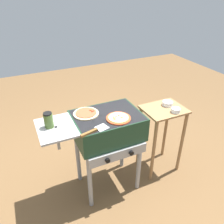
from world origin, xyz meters
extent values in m
plane|color=brown|center=(0.00, 0.00, 0.00)|extent=(8.00, 8.00, 0.00)
cube|color=#193823|center=(0.00, 0.00, 0.78)|extent=(0.64, 0.48, 0.24)
cube|color=black|center=(0.00, 0.00, 0.90)|extent=(0.61, 0.46, 0.01)
cube|color=#959595|center=(-0.48, 0.00, 0.89)|extent=(0.32, 0.41, 0.02)
cube|color=#959595|center=(-0.48, 0.00, 0.78)|extent=(0.02, 0.02, 0.24)
cube|color=#959595|center=(0.00, -0.25, 0.61)|extent=(0.58, 0.02, 0.10)
cylinder|color=black|center=(-0.12, -0.28, 0.61)|extent=(0.04, 0.02, 0.04)
cylinder|color=black|center=(0.12, -0.28, 0.61)|extent=(0.04, 0.02, 0.04)
cylinder|color=#959595|center=(-0.27, -0.19, 0.33)|extent=(0.04, 0.04, 0.66)
cylinder|color=#959595|center=(0.27, -0.19, 0.33)|extent=(0.04, 0.04, 0.66)
cylinder|color=#959595|center=(-0.27, 0.19, 0.33)|extent=(0.04, 0.04, 0.66)
cylinder|color=#959595|center=(0.27, 0.19, 0.33)|extent=(0.04, 0.04, 0.66)
cylinder|color=#C64723|center=(0.07, -0.11, 0.91)|extent=(0.22, 0.22, 0.01)
cylinder|color=#EDD17A|center=(0.07, -0.11, 0.92)|extent=(0.18, 0.18, 0.01)
sphere|color=#F2CA5C|center=(0.03, -0.09, 0.92)|extent=(0.02, 0.02, 0.02)
sphere|color=#F2A45C|center=(0.02, -0.12, 0.92)|extent=(0.02, 0.02, 0.02)
sphere|color=#DDE989|center=(0.03, -0.10, 0.92)|extent=(0.02, 0.02, 0.02)
sphere|color=tan|center=(0.08, -0.08, 0.92)|extent=(0.02, 0.02, 0.02)
sphere|color=#F2E673|center=(0.05, -0.09, 0.92)|extent=(0.03, 0.03, 0.03)
sphere|color=#F2AF80|center=(0.09, -0.13, 0.92)|extent=(0.02, 0.02, 0.02)
cylinder|color=beige|center=(-0.17, 0.10, 0.91)|extent=(0.24, 0.24, 0.01)
cylinder|color=#D14C2D|center=(-0.17, 0.10, 0.92)|extent=(0.20, 0.20, 0.01)
sphere|color=#9D5123|center=(-0.12, 0.11, 0.92)|extent=(0.02, 0.02, 0.02)
sphere|color=#BE4B2C|center=(-0.11, 0.09, 0.92)|extent=(0.02, 0.02, 0.02)
sphere|color=#AA4B2B|center=(-0.10, 0.10, 0.92)|extent=(0.02, 0.02, 0.02)
cylinder|color=#4C6B2D|center=(-0.53, 0.03, 0.96)|extent=(0.08, 0.08, 0.12)
cylinder|color=black|center=(-0.53, 0.03, 1.03)|extent=(0.07, 0.07, 0.01)
cube|color=#B7BABF|center=(-0.13, -0.18, 0.90)|extent=(0.12, 0.11, 0.01)
cube|color=brown|center=(-0.25, -0.21, 0.91)|extent=(0.16, 0.06, 0.02)
cube|color=olive|center=(0.66, 0.00, 0.80)|extent=(0.44, 0.36, 0.02)
cylinder|color=olive|center=(0.47, -0.15, 0.40)|extent=(0.04, 0.04, 0.79)
cylinder|color=olive|center=(0.85, -0.15, 0.40)|extent=(0.04, 0.04, 0.79)
cylinder|color=olive|center=(0.47, 0.15, 0.40)|extent=(0.04, 0.04, 0.79)
cylinder|color=olive|center=(0.85, 0.15, 0.40)|extent=(0.04, 0.04, 0.79)
cylinder|color=silver|center=(0.72, -0.11, 0.84)|extent=(0.09, 0.09, 0.04)
cylinder|color=#996B47|center=(0.72, -0.11, 0.83)|extent=(0.08, 0.08, 0.02)
cylinder|color=silver|center=(0.73, 0.05, 0.84)|extent=(0.11, 0.11, 0.04)
cylinder|color=beige|center=(0.73, 0.05, 0.83)|extent=(0.09, 0.09, 0.02)
camera|label=1|loc=(-0.71, -1.65, 1.98)|focal=35.90mm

